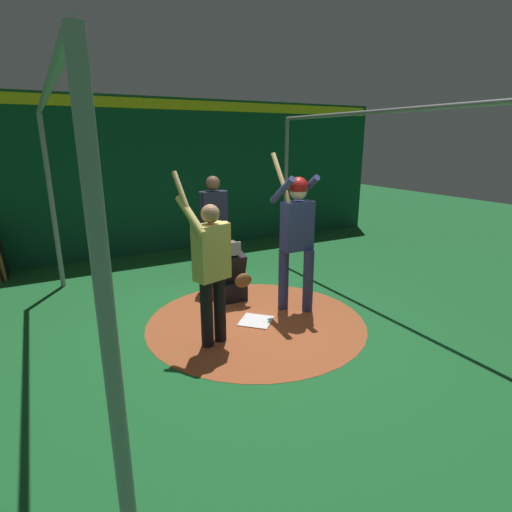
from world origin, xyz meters
TOP-DOWN VIEW (x-y plane):
  - ground_plane at (0.00, 0.00)m, footprint 27.30×27.30m
  - dirt_circle at (0.00, 0.00)m, footprint 3.00×3.00m
  - home_plate at (0.00, 0.00)m, footprint 0.59×0.59m
  - batter at (-0.11, 0.71)m, footprint 0.68×0.49m
  - catcher at (-0.88, 0.05)m, footprint 0.58×0.40m
  - umpire at (-1.59, 0.07)m, footprint 0.23×0.49m
  - visitor at (0.28, -0.75)m, footprint 0.55×0.57m
  - back_wall at (-4.32, 0.00)m, footprint 0.22×11.30m
  - cage_frame at (0.00, 0.00)m, footprint 5.73×4.58m

SIDE VIEW (x-z plane):
  - ground_plane at x=0.00m, z-range 0.00..0.00m
  - dirt_circle at x=0.00m, z-range 0.00..0.01m
  - home_plate at x=0.00m, z-range 0.01..0.02m
  - catcher at x=-0.88m, z-range -0.10..0.87m
  - visitor at x=0.28m, z-range -0.04..2.06m
  - umpire at x=-1.59m, z-range 0.13..2.00m
  - batter at x=-0.11m, z-range 0.08..2.33m
  - back_wall at x=-4.32m, z-range 0.01..3.29m
  - cage_frame at x=0.00m, z-range 0.60..3.47m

